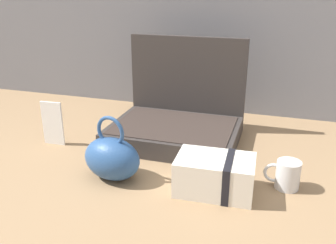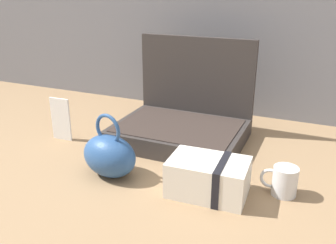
{
  "view_description": "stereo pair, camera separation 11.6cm",
  "coord_description": "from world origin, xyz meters",
  "px_view_note": "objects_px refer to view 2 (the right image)",
  "views": [
    {
      "loc": [
        0.3,
        -1.06,
        0.56
      ],
      "look_at": [
        -0.03,
        -0.02,
        0.14
      ],
      "focal_mm": 38.92,
      "sensor_mm": 36.0,
      "label": 1
    },
    {
      "loc": [
        0.41,
        -1.02,
        0.56
      ],
      "look_at": [
        -0.03,
        -0.02,
        0.14
      ],
      "focal_mm": 38.92,
      "sensor_mm": 36.0,
      "label": 2
    }
  ],
  "objects_px": {
    "info_card_left": "(61,119)",
    "teal_pouch_handbag": "(109,155)",
    "open_suitcase": "(184,119)",
    "coffee_mug": "(284,181)",
    "cream_toiletry_bag": "(209,177)"
  },
  "relations": [
    {
      "from": "teal_pouch_handbag",
      "to": "open_suitcase",
      "type": "bearing_deg",
      "value": 74.23
    },
    {
      "from": "teal_pouch_handbag",
      "to": "cream_toiletry_bag",
      "type": "relative_size",
      "value": 0.91
    },
    {
      "from": "teal_pouch_handbag",
      "to": "info_card_left",
      "type": "xyz_separation_m",
      "value": [
        -0.32,
        0.16,
        0.01
      ]
    },
    {
      "from": "coffee_mug",
      "to": "cream_toiletry_bag",
      "type": "bearing_deg",
      "value": -157.47
    },
    {
      "from": "cream_toiletry_bag",
      "to": "open_suitcase",
      "type": "bearing_deg",
      "value": 121.77
    },
    {
      "from": "info_card_left",
      "to": "open_suitcase",
      "type": "bearing_deg",
      "value": 23.27
    },
    {
      "from": "teal_pouch_handbag",
      "to": "cream_toiletry_bag",
      "type": "xyz_separation_m",
      "value": [
        0.31,
        0.02,
        -0.02
      ]
    },
    {
      "from": "cream_toiletry_bag",
      "to": "coffee_mug",
      "type": "distance_m",
      "value": 0.21
    },
    {
      "from": "open_suitcase",
      "to": "cream_toiletry_bag",
      "type": "height_order",
      "value": "open_suitcase"
    },
    {
      "from": "teal_pouch_handbag",
      "to": "coffee_mug",
      "type": "bearing_deg",
      "value": 11.09
    },
    {
      "from": "coffee_mug",
      "to": "info_card_left",
      "type": "relative_size",
      "value": 0.63
    },
    {
      "from": "open_suitcase",
      "to": "teal_pouch_handbag",
      "type": "relative_size",
      "value": 2.29
    },
    {
      "from": "open_suitcase",
      "to": "info_card_left",
      "type": "distance_m",
      "value": 0.46
    },
    {
      "from": "info_card_left",
      "to": "teal_pouch_handbag",
      "type": "bearing_deg",
      "value": -29.42
    },
    {
      "from": "open_suitcase",
      "to": "coffee_mug",
      "type": "distance_m",
      "value": 0.48
    }
  ]
}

